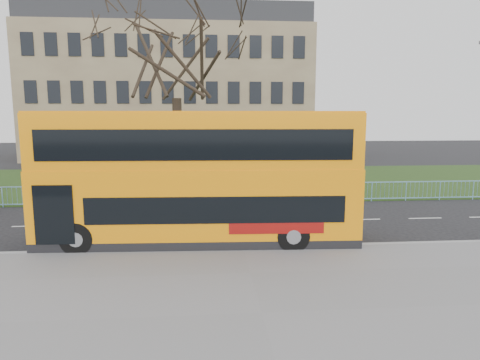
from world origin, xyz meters
name	(u,v)px	position (x,y,z in m)	size (l,w,h in m)	color
ground	(240,238)	(0.00, 0.00, 0.00)	(120.00, 120.00, 0.00)	black
pavement	(262,315)	(0.00, -6.75, 0.06)	(80.00, 10.50, 0.12)	slate
kerb	(243,248)	(0.00, -1.55, 0.07)	(80.00, 0.20, 0.14)	gray
grass_verge	(224,181)	(0.00, 14.30, 0.04)	(80.00, 15.40, 0.08)	#203915
guard_railing	(230,194)	(0.00, 6.60, 0.55)	(40.00, 0.12, 1.10)	#7AB6D9
bare_tree	(176,80)	(-3.00, 10.00, 6.91)	(9.56, 9.56, 13.65)	black
civic_building	(173,96)	(-5.00, 35.00, 7.00)	(30.00, 15.00, 14.00)	#79644C
yellow_bus	(198,175)	(-1.59, -0.51, 2.63)	(11.81, 3.24, 4.91)	orange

